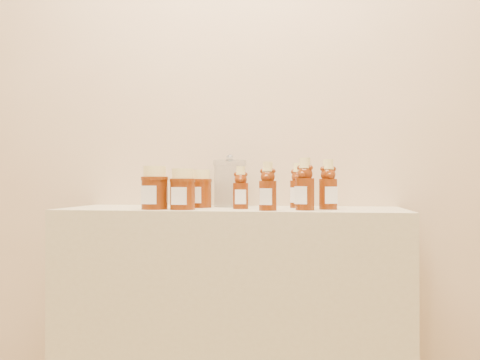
% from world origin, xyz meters
% --- Properties ---
extents(wall_back, '(3.50, 0.02, 2.70)m').
position_xyz_m(wall_back, '(0.00, 1.75, 1.35)').
color(wall_back, tan).
rests_on(wall_back, ground).
extents(display_table, '(1.20, 0.40, 0.90)m').
position_xyz_m(display_table, '(0.00, 1.55, 0.45)').
color(display_table, '#BCB089').
rests_on(display_table, ground).
extents(bear_bottle_back_left, '(0.06, 0.06, 0.17)m').
position_xyz_m(bear_bottle_back_left, '(0.04, 1.50, 0.98)').
color(bear_bottle_back_left, '#551C06').
rests_on(bear_bottle_back_left, display_table).
extents(bear_bottle_back_mid, '(0.07, 0.07, 0.18)m').
position_xyz_m(bear_bottle_back_mid, '(0.23, 1.61, 0.99)').
color(bear_bottle_back_mid, '#551C06').
rests_on(bear_bottle_back_mid, display_table).
extents(bear_bottle_back_right, '(0.08, 0.08, 0.19)m').
position_xyz_m(bear_bottle_back_right, '(0.34, 1.52, 1.00)').
color(bear_bottle_back_right, '#551C06').
rests_on(bear_bottle_back_right, display_table).
extents(bear_bottle_front_left, '(0.07, 0.07, 0.18)m').
position_xyz_m(bear_bottle_front_left, '(0.14, 1.42, 0.99)').
color(bear_bottle_front_left, '#551C06').
rests_on(bear_bottle_front_left, display_table).
extents(bear_bottle_front_right, '(0.09, 0.09, 0.20)m').
position_xyz_m(bear_bottle_front_right, '(0.26, 1.46, 1.00)').
color(bear_bottle_front_right, '#551C06').
rests_on(bear_bottle_front_right, display_table).
extents(honey_jar_left, '(0.10, 0.10, 0.15)m').
position_xyz_m(honey_jar_left, '(-0.25, 1.44, 0.97)').
color(honey_jar_left, '#551C06').
rests_on(honey_jar_left, display_table).
extents(honey_jar_back, '(0.11, 0.11, 0.14)m').
position_xyz_m(honey_jar_back, '(-0.12, 1.57, 0.97)').
color(honey_jar_back, '#551C06').
rests_on(honey_jar_back, display_table).
extents(honey_jar_front, '(0.09, 0.09, 0.14)m').
position_xyz_m(honey_jar_front, '(-0.15, 1.43, 0.97)').
color(honey_jar_front, '#551C06').
rests_on(honey_jar_front, display_table).
extents(glass_canister, '(0.15, 0.15, 0.19)m').
position_xyz_m(glass_canister, '(-0.03, 1.65, 1.00)').
color(glass_canister, white).
rests_on(glass_canister, display_table).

